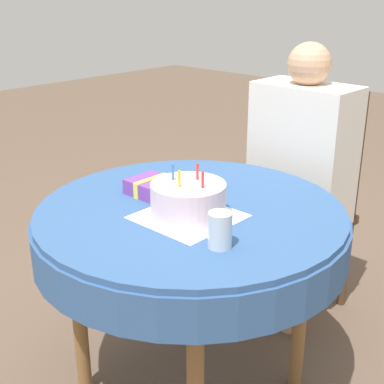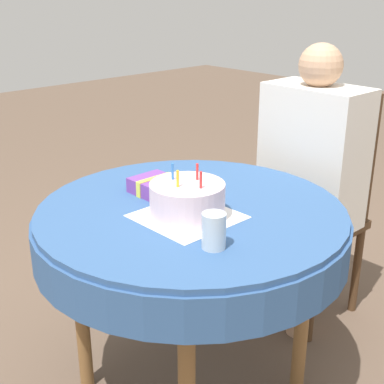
{
  "view_description": "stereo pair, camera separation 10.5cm",
  "coord_description": "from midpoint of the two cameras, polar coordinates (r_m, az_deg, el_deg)",
  "views": [
    {
      "loc": [
        1.09,
        -1.16,
        1.4
      ],
      "look_at": [
        0.02,
        -0.02,
        0.79
      ],
      "focal_mm": 50.0,
      "sensor_mm": 36.0,
      "label": 1
    },
    {
      "loc": [
        1.16,
        -1.09,
        1.4
      ],
      "look_at": [
        0.02,
        -0.02,
        0.79
      ],
      "focal_mm": 50.0,
      "sensor_mm": 36.0,
      "label": 2
    }
  ],
  "objects": [
    {
      "name": "gift_box",
      "position": [
        1.85,
        -2.45,
        0.68
      ],
      "size": [
        0.14,
        0.15,
        0.06
      ],
      "color": "#753D99",
      "rests_on": "dining_table"
    },
    {
      "name": "dining_table",
      "position": [
        1.77,
        1.61,
        -4.32
      ],
      "size": [
        1.02,
        1.02,
        0.73
      ],
      "color": "#335689",
      "rests_on": "ground_plane"
    },
    {
      "name": "drinking_glass",
      "position": [
        1.46,
        4.42,
        -4.17
      ],
      "size": [
        0.07,
        0.07,
        0.1
      ],
      "color": "silver",
      "rests_on": "dining_table"
    },
    {
      "name": "napkin",
      "position": [
        1.66,
        1.31,
        -2.65
      ],
      "size": [
        0.28,
        0.28,
        0.0
      ],
      "color": "white",
      "rests_on": "dining_table"
    },
    {
      "name": "birthday_cake",
      "position": [
        1.64,
        1.33,
        -0.88
      ],
      "size": [
        0.23,
        0.23,
        0.16
      ],
      "color": "silver",
      "rests_on": "dining_table"
    },
    {
      "name": "person",
      "position": [
        2.28,
        13.77,
        3.03
      ],
      "size": [
        0.42,
        0.33,
        1.19
      ],
      "rotation": [
        0.0,
        0.0,
        -0.02
      ],
      "color": "tan",
      "rests_on": "ground_plane"
    },
    {
      "name": "chair",
      "position": [
        2.42,
        14.66,
        -0.81
      ],
      "size": [
        0.4,
        0.4,
        1.0
      ],
      "rotation": [
        0.0,
        0.0,
        -0.02
      ],
      "color": "#4C331E",
      "rests_on": "ground_plane"
    }
  ]
}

